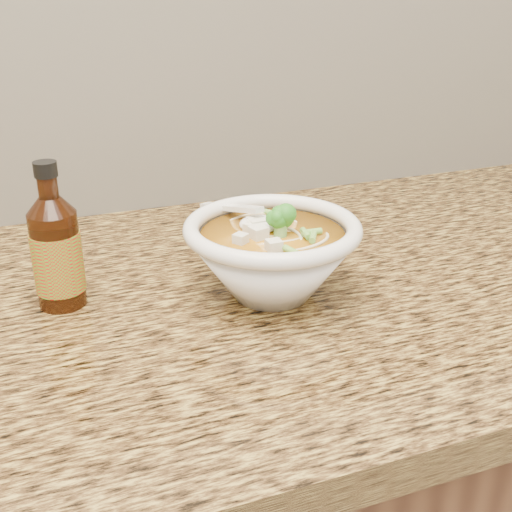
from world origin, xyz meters
name	(u,v)px	position (x,y,z in m)	size (l,w,h in m)	color
counter_slab	(0,339)	(0.00, 1.68, 0.88)	(4.00, 0.68, 0.04)	#AA8B3E
soup_bowl	(272,257)	(0.31, 1.63, 0.95)	(0.20, 0.23, 0.11)	white
hot_sauce_bottle	(57,253)	(0.07, 1.69, 0.96)	(0.06, 0.06, 0.17)	#3C1908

